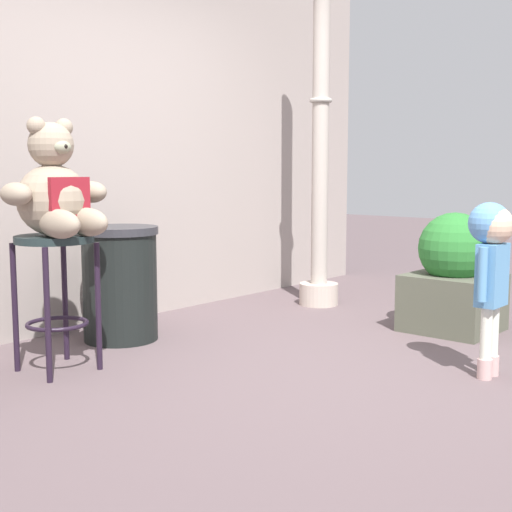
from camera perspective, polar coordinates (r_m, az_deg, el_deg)
The scene contains 8 objects.
ground_plane at distance 3.88m, azimuth 4.17°, elevation -9.54°, with size 24.00×24.00×0.00m, color #5D4D50.
building_wall at distance 5.22m, azimuth -14.13°, elevation 15.43°, with size 6.35×0.30×3.77m, color #9D9089.
bar_stool_with_teddy at distance 3.95m, azimuth -16.22°, elevation -1.36°, with size 0.43×0.43×0.76m.
teddy_bear at distance 3.88m, azimuth -16.19°, elevation 5.04°, with size 0.60×0.54×0.63m.
child_walking at distance 3.86m, azimuth 18.85°, elevation 0.39°, with size 0.30×0.24×0.94m.
trash_bin at distance 4.60m, azimuth -11.16°, elevation -2.21°, with size 0.51×0.51×0.75m.
lamppost at distance 5.68m, azimuth 5.31°, elevation 7.41°, with size 0.32×0.32×2.88m.
planter_with_shrub at distance 4.97m, azimuth 15.98°, elevation -1.66°, with size 0.58×0.58×0.82m.
Camera 1 is at (-2.99, -2.21, 1.10)m, focal length 48.47 mm.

